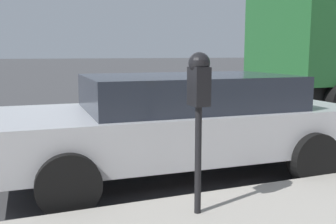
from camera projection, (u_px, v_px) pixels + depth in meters
name	position (u px, v px, depth m)	size (l,w,h in m)	color
ground_plane	(151.00, 154.00, 6.23)	(220.00, 220.00, 0.00)	#424244
parking_meter	(199.00, 92.00, 3.43)	(0.21, 0.19, 1.46)	black
car_silver	(178.00, 121.00, 5.12)	(2.22, 4.74, 1.30)	#B7BABF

